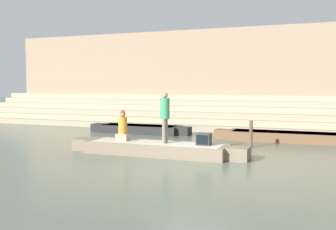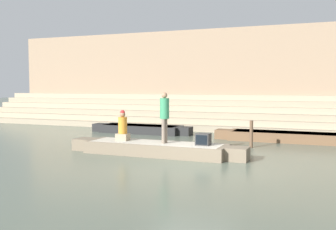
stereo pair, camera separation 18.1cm
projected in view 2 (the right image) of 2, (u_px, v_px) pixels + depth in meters
The scene contains 10 objects.
ground_plane at pixel (192, 168), 11.71m from camera, with size 120.00×120.00×0.00m, color #566051.
ghat_steps at pixel (256, 117), 22.03m from camera, with size 36.00×3.60×1.92m.
back_wall at pixel (262, 78), 23.61m from camera, with size 34.20×1.28×5.95m.
rowboat_main at pixel (155, 148), 13.96m from camera, with size 6.60×1.47×0.44m.
person_standing at pixel (165, 114), 13.76m from camera, with size 0.32×0.32×1.78m.
person_rowing at pixel (123, 128), 14.48m from camera, with size 0.45×0.36×1.12m.
tv_set at pixel (203, 139), 13.33m from camera, with size 0.47×0.43×0.40m.
moored_boat_shore at pixel (284, 136), 17.31m from camera, with size 6.15×1.31×0.42m.
moored_boat_distant at pixel (141, 129), 20.40m from camera, with size 5.49×1.31×0.42m.
mooring_post at pixel (251, 134), 15.53m from camera, with size 0.14×0.14×1.08m, color brown.
Camera 2 is at (3.68, -10.98, 2.43)m, focal length 42.00 mm.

